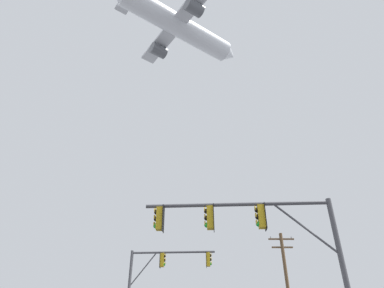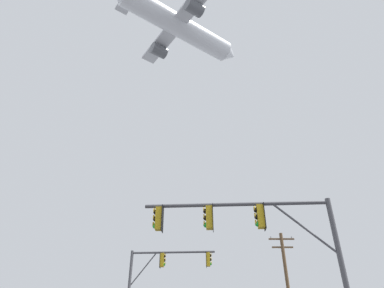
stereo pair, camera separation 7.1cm
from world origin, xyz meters
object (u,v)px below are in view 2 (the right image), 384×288
(utility_pole, at_px, (288,287))
(airplane, at_px, (178,26))
(signal_pole_far, at_px, (159,276))
(signal_pole_near, at_px, (257,233))

(utility_pole, relative_size, airplane, 0.38)
(airplane, bearing_deg, signal_pole_far, -89.60)
(signal_pole_near, height_order, signal_pole_far, signal_pole_far)
(signal_pole_near, bearing_deg, utility_pole, 71.60)
(airplane, bearing_deg, utility_pole, -52.65)
(utility_pole, bearing_deg, airplane, 127.35)
(signal_pole_far, height_order, airplane, airplane)
(utility_pole, distance_m, airplane, 49.95)
(signal_pole_near, xyz_separation_m, utility_pole, (5.40, 16.23, 0.17))
(signal_pole_far, distance_m, airplane, 50.27)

